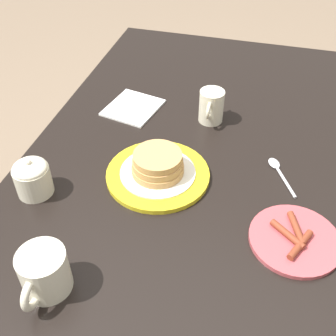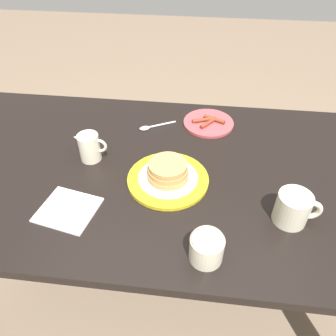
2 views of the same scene
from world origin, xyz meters
name	(u,v)px [view 2 (image 2 of 2)]	position (x,y,z in m)	size (l,w,h in m)	color
ground_plane	(165,287)	(0.00, 0.00, 0.00)	(8.00, 8.00, 0.00)	#7A6651
dining_table	(164,194)	(0.00, 0.00, 0.62)	(1.53, 0.81, 0.73)	black
pancake_plate	(168,175)	(0.02, -0.06, 0.76)	(0.24, 0.24, 0.07)	gold
side_plate_bacon	(208,123)	(0.13, 0.26, 0.74)	(0.18, 0.18, 0.02)	#B2474C
coffee_mug	(294,208)	(0.36, -0.17, 0.78)	(0.12, 0.09, 0.09)	beige
creamer_pitcher	(89,147)	(-0.24, 0.02, 0.78)	(0.11, 0.07, 0.10)	beige
sugar_bowl	(207,246)	(0.14, -0.31, 0.78)	(0.08, 0.08, 0.09)	beige
napkin	(68,210)	(-0.24, -0.20, 0.74)	(0.17, 0.16, 0.01)	white
spoon	(151,127)	(-0.07, 0.22, 0.74)	(0.13, 0.08, 0.01)	silver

